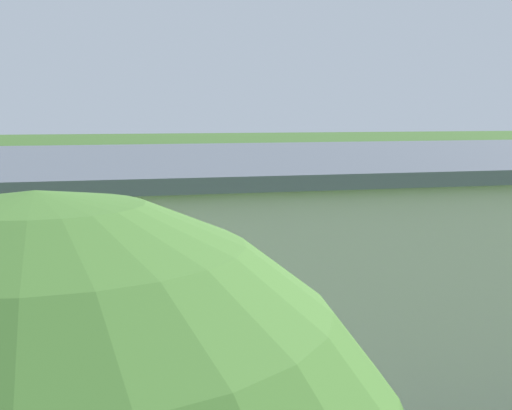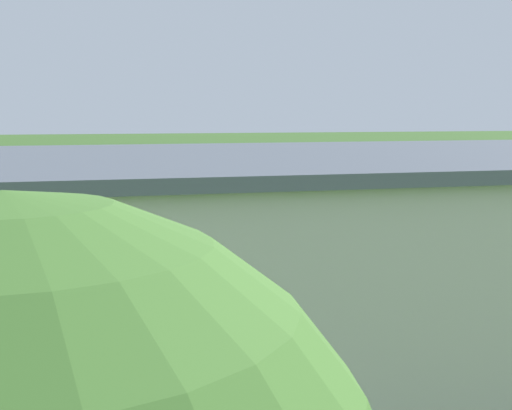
{
  "view_description": "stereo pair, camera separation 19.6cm",
  "coord_description": "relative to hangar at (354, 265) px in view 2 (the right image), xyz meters",
  "views": [
    {
      "loc": [
        6.42,
        60.89,
        8.86
      ],
      "look_at": [
        -4.22,
        14.68,
        2.65
      ],
      "focal_mm": 52.09,
      "sensor_mm": 36.0,
      "label": 1
    },
    {
      "loc": [
        6.23,
        60.93,
        8.86
      ],
      "look_at": [
        -4.22,
        14.68,
        2.65
      ],
      "focal_mm": 52.09,
      "sensor_mm": 36.0,
      "label": 2
    }
  ],
  "objects": [
    {
      "name": "person_near_hangar_door",
      "position": [
        5.01,
        -16.98,
        -2.85
      ],
      "size": [
        0.52,
        0.52,
        1.74
      ],
      "color": "beige",
      "rests_on": "ground_plane"
    },
    {
      "name": "hangar",
      "position": [
        0.0,
        0.0,
        0.0
      ],
      "size": [
        28.1,
        15.51,
        7.43
      ],
      "color": "beige",
      "rests_on": "ground_plane"
    },
    {
      "name": "person_crossing_taxiway",
      "position": [
        -4.29,
        -17.92,
        -2.84
      ],
      "size": [
        0.48,
        0.48,
        1.76
      ],
      "color": "orange",
      "rests_on": "ground_plane"
    },
    {
      "name": "biplane",
      "position": [
        -3.39,
        -33.21,
        -0.37
      ],
      "size": [
        9.48,
        6.72,
        4.07
      ],
      "color": "silver"
    },
    {
      "name": "car_blue",
      "position": [
        -12.48,
        -14.39,
        -2.89
      ],
      "size": [
        1.99,
        4.35,
        1.61
      ],
      "color": "#23389E",
      "rests_on": "ground_plane"
    },
    {
      "name": "ground_plane",
      "position": [
        2.22,
        -38.25,
        -3.72
      ],
      "size": [
        400.0,
        400.0,
        0.0
      ],
      "primitive_type": "plane",
      "color": "#3D6628"
    }
  ]
}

